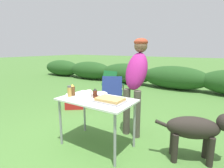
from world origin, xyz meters
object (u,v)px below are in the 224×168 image
at_px(bbq_sauce_bottle, 95,93).
at_px(mixing_bowl, 101,94).
at_px(folding_table, 96,104).
at_px(standing_person_in_navy_coat, 136,75).
at_px(camp_chair_green_behind_table, 113,90).
at_px(paper_cup_stack, 89,95).
at_px(spice_jar, 69,91).
at_px(beer_bottle, 72,90).
at_px(food_tray, 110,100).
at_px(cooler_box, 75,101).
at_px(plate_stack, 86,95).
at_px(dog, 198,129).
at_px(camp_chair_near_hedge, 113,83).

bearing_deg(bbq_sauce_bottle, mixing_bowl, 88.60).
xyz_separation_m(folding_table, standing_person_in_navy_coat, (0.30, 0.70, 0.36)).
relative_size(folding_table, camp_chair_green_behind_table, 1.32).
relative_size(paper_cup_stack, camp_chair_green_behind_table, 0.16).
distance_m(folding_table, spice_jar, 0.47).
bearing_deg(beer_bottle, bbq_sauce_bottle, 10.66).
height_order(food_tray, camp_chair_green_behind_table, camp_chair_green_behind_table).
xyz_separation_m(mixing_bowl, cooler_box, (-1.48, 0.91, -0.60)).
relative_size(camp_chair_green_behind_table, cooler_box, 1.45).
height_order(plate_stack, bbq_sauce_bottle, bbq_sauce_bottle).
distance_m(paper_cup_stack, standing_person_in_navy_coat, 0.87).
distance_m(plate_stack, cooler_box, 1.74).
xyz_separation_m(standing_person_in_navy_coat, dog, (1.02, -0.27, -0.58)).
distance_m(beer_bottle, dog, 1.86).
relative_size(bbq_sauce_bottle, standing_person_in_navy_coat, 0.09).
distance_m(spice_jar, standing_person_in_navy_coat, 1.11).
bearing_deg(mixing_bowl, camp_chair_green_behind_table, 116.02).
bearing_deg(food_tray, camp_chair_near_hedge, 122.18).
bearing_deg(paper_cup_stack, food_tray, 8.73).
bearing_deg(camp_chair_near_hedge, bbq_sauce_bottle, -61.63).
xyz_separation_m(folding_table, camp_chair_green_behind_table, (-0.71, 1.53, -0.20)).
height_order(plate_stack, mixing_bowl, mixing_bowl).
distance_m(beer_bottle, cooler_box, 1.69).
distance_m(plate_stack, spice_jar, 0.25).
xyz_separation_m(beer_bottle, dog, (1.75, 0.46, -0.38)).
relative_size(paper_cup_stack, standing_person_in_navy_coat, 0.08).
distance_m(paper_cup_stack, bbq_sauce_bottle, 0.10).
bearing_deg(standing_person_in_navy_coat, paper_cup_stack, -112.73).
xyz_separation_m(mixing_bowl, camp_chair_green_behind_table, (-0.67, 1.36, -0.31)).
distance_m(food_tray, plate_stack, 0.49).
distance_m(beer_bottle, camp_chair_near_hedge, 2.55).
bearing_deg(mixing_bowl, dog, 10.44).
relative_size(plate_stack, standing_person_in_navy_coat, 0.16).
height_order(beer_bottle, camp_chair_green_behind_table, beer_bottle).
xyz_separation_m(food_tray, cooler_box, (-1.76, 1.08, -0.60)).
xyz_separation_m(folding_table, spice_jar, (-0.43, -0.12, 0.16)).
xyz_separation_m(bbq_sauce_bottle, dog, (1.36, 0.39, -0.37)).
relative_size(food_tray, camp_chair_green_behind_table, 0.50).
bearing_deg(camp_chair_near_hedge, dog, -35.89).
xyz_separation_m(dog, cooler_box, (-2.84, 0.65, -0.27)).
bearing_deg(food_tray, standing_person_in_navy_coat, 85.28).
distance_m(folding_table, standing_person_in_navy_coat, 0.84).
bearing_deg(folding_table, dog, 17.79).
bearing_deg(dog, paper_cup_stack, -92.88).
relative_size(paper_cup_stack, camp_chair_near_hedge, 0.16).
relative_size(dog, camp_chair_near_hedge, 1.19).
xyz_separation_m(plate_stack, paper_cup_stack, (0.15, -0.10, 0.04)).
bearing_deg(dog, folding_table, -93.79).
relative_size(food_tray, dog, 0.42).
bearing_deg(bbq_sauce_bottle, folding_table, -33.30).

